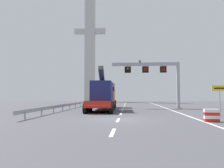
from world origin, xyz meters
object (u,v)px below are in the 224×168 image
overhead_lane_gantry (155,72)px  crash_barrier_striped (211,115)px  heavy_haul_truck_red (104,94)px  bridge_pylon_distant (90,44)px  exit_sign_yellow (220,93)px

overhead_lane_gantry → crash_barrier_striped: size_ratio=9.57×
heavy_haul_truck_red → bridge_pylon_distant: size_ratio=0.43×
exit_sign_yellow → crash_barrier_striped: exit_sign_yellow is taller
heavy_haul_truck_red → crash_barrier_striped: heavy_haul_truck_red is taller
crash_barrier_striped → overhead_lane_gantry: bearing=97.3°
overhead_lane_gantry → heavy_haul_truck_red: bearing=-160.3°
heavy_haul_truck_red → exit_sign_yellow: bearing=-38.7°
crash_barrier_striped → heavy_haul_truck_red: bearing=124.1°
exit_sign_yellow → bridge_pylon_distant: bridge_pylon_distant is taller
exit_sign_yellow → bridge_pylon_distant: bearing=114.3°
heavy_haul_truck_red → exit_sign_yellow: heavy_haul_truck_red is taller
crash_barrier_striped → bridge_pylon_distant: 53.10m
heavy_haul_truck_red → crash_barrier_striped: size_ratio=13.57×
overhead_lane_gantry → exit_sign_yellow: 12.99m
exit_sign_yellow → crash_barrier_striped: bearing=-117.9°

